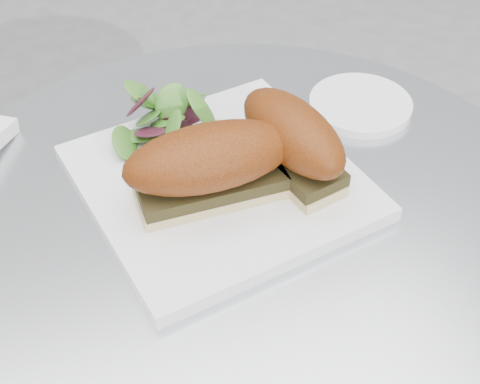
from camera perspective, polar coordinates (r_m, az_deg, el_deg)
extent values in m
cylinder|color=silver|center=(0.68, 0.37, -3.33)|extent=(0.70, 0.70, 0.02)
cube|color=white|center=(0.71, -1.78, 0.89)|extent=(0.32, 0.32, 0.02)
cube|color=#CDB680|center=(0.67, -2.47, 0.10)|extent=(0.15, 0.06, 0.01)
cube|color=black|center=(0.66, -2.50, 0.95)|extent=(0.15, 0.06, 0.01)
ellipsoid|color=#6E2E0A|center=(0.64, -2.58, 3.00)|extent=(0.17, 0.08, 0.06)
cube|color=#CDB680|center=(0.70, 4.31, 2.28)|extent=(0.08, 0.14, 0.01)
cube|color=black|center=(0.70, 4.37, 3.12)|extent=(0.08, 0.14, 0.01)
ellipsoid|color=#6E2E0A|center=(0.68, 4.51, 5.13)|extent=(0.10, 0.16, 0.06)
cylinder|color=white|center=(0.83, 10.24, 7.35)|extent=(0.12, 0.12, 0.01)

